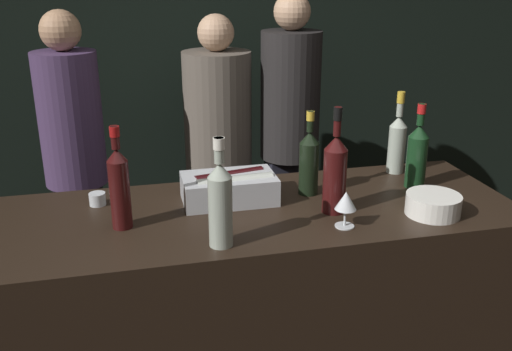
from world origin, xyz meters
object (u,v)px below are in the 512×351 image
ice_bin_with_bottles (230,187)px  rose_wine_bottle (397,141)px  wine_glass (346,202)px  red_wine_bottle_tall (119,185)px  bowl_white (433,204)px  person_grey_polo (218,142)px  person_in_hoodie (290,129)px  red_wine_bottle_black_foil (335,172)px  person_blond_tee (74,152)px  white_wine_bottle (220,201)px  champagne_bottle (309,161)px  red_wine_bottle_burgundy (417,154)px  candle_votive (97,199)px

ice_bin_with_bottles → rose_wine_bottle: rose_wine_bottle is taller
wine_glass → red_wine_bottle_tall: (-0.74, 0.17, 0.06)m
wine_glass → rose_wine_bottle: size_ratio=0.37×
bowl_white → person_grey_polo: bearing=107.9°
bowl_white → person_in_hoodie: bearing=93.4°
red_wine_bottle_black_foil → ice_bin_with_bottles: bearing=152.3°
person_blond_tee → white_wine_bottle: bearing=170.9°
red_wine_bottle_tall → person_grey_polo: 1.58m
red_wine_bottle_tall → person_grey_polo: size_ratio=0.21×
person_in_hoodie → champagne_bottle: bearing=-62.6°
person_blond_tee → red_wine_bottle_black_foil: bearing=-172.6°
person_blond_tee → person_in_hoodie: bearing=-116.7°
bowl_white → red_wine_bottle_black_foil: 0.37m
person_in_hoodie → person_blond_tee: bearing=-136.8°
red_wine_bottle_burgundy → rose_wine_bottle: rose_wine_bottle is taller
champagne_bottle → person_grey_polo: bearing=96.1°
person_blond_tee → person_grey_polo: (0.82, 0.14, -0.04)m
candle_votive → white_wine_bottle: 0.59m
person_blond_tee → person_grey_polo: 0.84m
champagne_bottle → red_wine_bottle_burgundy: bearing=-3.7°
person_blond_tee → person_grey_polo: size_ratio=1.03×
ice_bin_with_bottles → red_wine_bottle_tall: red_wine_bottle_tall is taller
champagne_bottle → red_wine_bottle_black_foil: bearing=-79.8°
ice_bin_with_bottles → champagne_bottle: bearing=1.2°
bowl_white → person_blond_tee: 1.97m
rose_wine_bottle → red_wine_bottle_black_foil: bearing=-140.5°
white_wine_bottle → person_grey_polo: bearing=80.7°
wine_glass → candle_votive: 0.92m
candle_votive → person_blond_tee: size_ratio=0.04×
rose_wine_bottle → ice_bin_with_bottles: bearing=-168.4°
bowl_white → champagne_bottle: champagne_bottle is taller
ice_bin_with_bottles → person_grey_polo: person_grey_polo is taller
champagne_bottle → person_grey_polo: 1.33m
candle_votive → person_grey_polo: (0.66, 1.22, -0.19)m
ice_bin_with_bottles → person_blond_tee: size_ratio=0.20×
red_wine_bottle_burgundy → red_wine_bottle_tall: (-1.15, -0.12, 0.01)m
champagne_bottle → ice_bin_with_bottles: bearing=-178.8°
ice_bin_with_bottles → wine_glass: (0.34, -0.31, 0.03)m
red_wine_bottle_black_foil → white_wine_bottle: bearing=-159.3°
wine_glass → champagne_bottle: 0.32m
wine_glass → person_in_hoodie: size_ratio=0.07×
wine_glass → red_wine_bottle_burgundy: red_wine_bottle_burgundy is taller
champagne_bottle → person_blond_tee: 1.52m
rose_wine_bottle → person_grey_polo: person_grey_polo is taller
ice_bin_with_bottles → bowl_white: 0.74m
wine_glass → rose_wine_bottle: rose_wine_bottle is taller
ice_bin_with_bottles → red_wine_bottle_black_foil: 0.40m
champagne_bottle → person_blond_tee: size_ratio=0.19×
red_wine_bottle_burgundy → red_wine_bottle_black_foil: red_wine_bottle_black_foil is taller
bowl_white → rose_wine_bottle: (0.07, 0.44, 0.10)m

